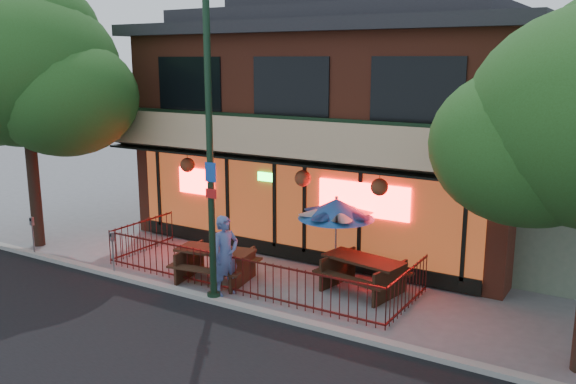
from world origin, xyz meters
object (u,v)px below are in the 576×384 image
(picnic_table_right, at_px, (363,270))
(parking_meter_near, at_px, (113,246))
(street_light, at_px, (210,173))
(patio_umbrella, at_px, (336,209))
(street_tree_left, at_px, (26,61))
(picnic_table_left, at_px, (215,260))
(pedestrian, at_px, (226,255))
(parking_meter_far, at_px, (32,230))

(picnic_table_right, bearing_deg, parking_meter_near, -158.77)
(street_light, height_order, patio_umbrella, street_light)
(street_tree_left, distance_m, picnic_table_left, 8.39)
(street_light, distance_m, street_tree_left, 7.91)
(street_light, xyz_separation_m, parking_meter_near, (-3.42, 0.00, -2.33))
(pedestrian, height_order, parking_meter_near, pedestrian)
(patio_umbrella, relative_size, pedestrian, 1.14)
(picnic_table_right, bearing_deg, pedestrian, -145.79)
(street_tree_left, relative_size, pedestrian, 4.02)
(picnic_table_right, distance_m, parking_meter_far, 9.84)
(picnic_table_right, relative_size, patio_umbrella, 1.00)
(parking_meter_far, bearing_deg, parking_meter_near, 1.41)
(picnic_table_right, bearing_deg, street_light, -139.37)
(picnic_table_left, bearing_deg, street_light, -53.97)
(street_light, relative_size, patio_umbrella, 3.07)
(picnic_table_left, relative_size, picnic_table_right, 0.99)
(pedestrian, distance_m, parking_meter_near, 3.46)
(parking_meter_far, bearing_deg, patio_umbrella, 18.64)
(picnic_table_left, height_order, patio_umbrella, patio_umbrella)
(street_light, xyz_separation_m, patio_umbrella, (1.86, 2.80, -1.20))
(patio_umbrella, height_order, pedestrian, patio_umbrella)
(parking_meter_far, bearing_deg, picnic_table_right, 14.78)
(picnic_table_right, distance_m, patio_umbrella, 1.72)
(street_light, bearing_deg, picnic_table_right, 40.63)
(picnic_table_left, relative_size, patio_umbrella, 0.99)
(street_tree_left, bearing_deg, picnic_table_left, 2.70)
(parking_meter_near, bearing_deg, parking_meter_far, -178.59)
(picnic_table_right, xyz_separation_m, pedestrian, (-2.84, -1.93, 0.43))
(parking_meter_near, height_order, parking_meter_far, parking_meter_near)
(picnic_table_left, relative_size, parking_meter_near, 1.88)
(patio_umbrella, bearing_deg, pedestrian, -129.06)
(street_tree_left, height_order, parking_meter_near, street_tree_left)
(street_tree_left, bearing_deg, picnic_table_right, 9.07)
(street_light, height_order, parking_meter_near, street_light)
(street_tree_left, bearing_deg, parking_meter_far, -47.88)
(street_tree_left, bearing_deg, pedestrian, -2.20)
(patio_umbrella, relative_size, parking_meter_near, 1.89)
(picnic_table_right, bearing_deg, patio_umbrella, 159.07)
(street_light, height_order, street_tree_left, street_tree_left)
(patio_umbrella, xyz_separation_m, parking_meter_far, (-8.54, -2.88, -1.14))
(picnic_table_left, height_order, pedestrian, pedestrian)
(street_light, distance_m, patio_umbrella, 3.58)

